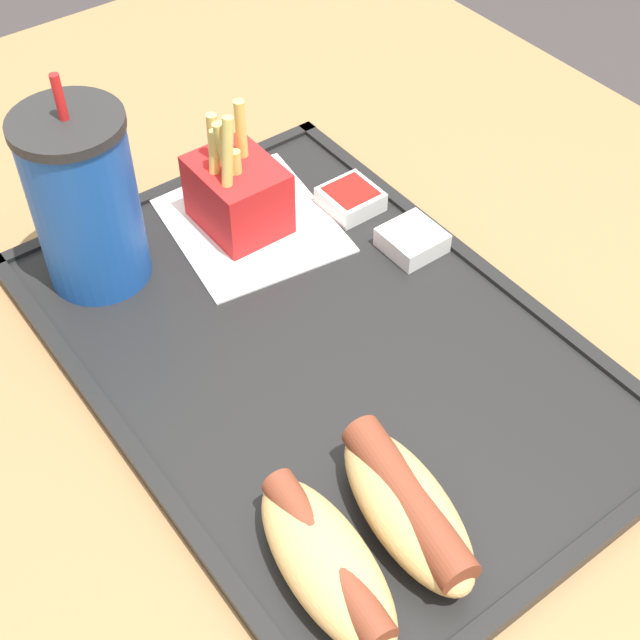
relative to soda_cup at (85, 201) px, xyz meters
name	(u,v)px	position (x,y,z in m)	size (l,w,h in m)	color
dining_table	(347,624)	(-0.22, -0.09, -0.47)	(1.29, 0.93, 0.78)	olive
food_tray	(320,351)	(-0.17, -0.09, -0.08)	(0.48, 0.33, 0.01)	black
paper_napkin	(250,223)	(-0.02, -0.13, -0.07)	(0.17, 0.15, 0.00)	white
soda_cup	(85,201)	(0.00, 0.00, 0.00)	(0.08, 0.08, 0.18)	#194CA5
hot_dog_far	(326,562)	(-0.33, 0.02, -0.05)	(0.14, 0.07, 0.04)	tan
hot_dog_near	(407,506)	(-0.33, -0.05, -0.05)	(0.14, 0.07, 0.04)	tan
fries_carton	(237,192)	(-0.02, -0.12, -0.04)	(0.08, 0.06, 0.12)	red
sauce_cup_mayo	(412,239)	(-0.13, -0.22, -0.06)	(0.05, 0.05, 0.02)	silver
sauce_cup_ketchup	(351,198)	(-0.06, -0.21, -0.06)	(0.05, 0.05, 0.02)	silver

